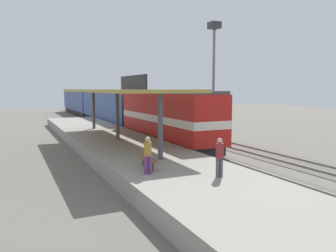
# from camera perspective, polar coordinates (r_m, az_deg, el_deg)

# --- Properties ---
(ground_plane) EXTENTS (120.00, 120.00, 0.00)m
(ground_plane) POSITION_cam_1_polar(r_m,az_deg,el_deg) (28.45, 4.35, -3.26)
(ground_plane) COLOR #666056
(track_near) EXTENTS (3.20, 110.00, 0.16)m
(track_near) POSITION_cam_1_polar(r_m,az_deg,el_deg) (27.52, 0.71, -3.50)
(track_near) COLOR #565249
(track_near) RESTS_ON ground
(track_far) EXTENTS (3.20, 110.00, 0.16)m
(track_far) POSITION_cam_1_polar(r_m,az_deg,el_deg) (29.79, 8.71, -2.82)
(track_far) COLOR #565249
(track_far) RESTS_ON ground
(platform) EXTENTS (6.00, 44.00, 0.90)m
(platform) POSITION_cam_1_polar(r_m,az_deg,el_deg) (25.80, -8.53, -3.29)
(platform) COLOR gray
(platform) RESTS_ON ground
(station_canopy) EXTENTS (5.20, 18.00, 4.70)m
(station_canopy) POSITION_cam_1_polar(r_m,az_deg,el_deg) (25.36, -8.62, 5.82)
(station_canopy) COLOR #47474C
(station_canopy) RESTS_ON platform
(platform_bench) EXTENTS (0.44, 1.70, 0.50)m
(platform_bench) POSITION_cam_1_polar(r_m,az_deg,el_deg) (16.24, -3.50, -5.70)
(platform_bench) COLOR #333338
(platform_bench) RESTS_ON platform
(locomotive) EXTENTS (2.93, 14.43, 4.44)m
(locomotive) POSITION_cam_1_polar(r_m,az_deg,el_deg) (28.18, -0.23, 1.61)
(locomotive) COLOR #28282D
(locomotive) RESTS_ON track_near
(passenger_carriage_front) EXTENTS (2.90, 20.00, 4.24)m
(passenger_carriage_front) POSITION_cam_1_polar(r_m,az_deg,el_deg) (45.12, -9.94, 3.15)
(passenger_carriage_front) COLOR #28282D
(passenger_carriage_front) RESTS_ON track_near
(passenger_carriage_rear) EXTENTS (2.90, 20.00, 4.24)m
(passenger_carriage_rear) POSITION_cam_1_polar(r_m,az_deg,el_deg) (65.39, -14.77, 3.98)
(passenger_carriage_rear) COLOR #28282D
(passenger_carriage_rear) RESTS_ON track_near
(freight_car) EXTENTS (2.80, 12.00, 3.54)m
(freight_car) POSITION_cam_1_polar(r_m,az_deg,el_deg) (36.90, 1.36, 2.03)
(freight_car) COLOR #28282D
(freight_car) RESTS_ON track_far
(light_mast) EXTENTS (1.10, 1.10, 11.70)m
(light_mast) POSITION_cam_1_polar(r_m,az_deg,el_deg) (36.38, 7.83, 12.05)
(light_mast) COLOR slate
(light_mast) RESTS_ON ground
(person_waiting) EXTENTS (0.34, 0.34, 1.71)m
(person_waiting) POSITION_cam_1_polar(r_m,az_deg,el_deg) (14.76, 8.78, -4.95)
(person_waiting) COLOR #4C4C51
(person_waiting) RESTS_ON platform
(person_walking) EXTENTS (0.34, 0.34, 1.71)m
(person_walking) POSITION_cam_1_polar(r_m,az_deg,el_deg) (15.02, -3.48, -4.69)
(person_walking) COLOR #663375
(person_walking) RESTS_ON platform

